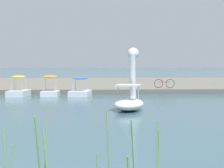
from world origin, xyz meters
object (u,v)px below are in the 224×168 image
at_px(swan_boat, 130,96).
at_px(pedal_boat_orange, 50,90).
at_px(pedal_boat_blue, 80,90).
at_px(bicycle_parked, 164,83).
at_px(pedal_boat_yellow, 19,91).

xyz_separation_m(swan_boat, pedal_boat_orange, (-5.23, 9.27, -0.25)).
relative_size(pedal_boat_blue, bicycle_parked, 1.47).
xyz_separation_m(pedal_boat_blue, pedal_boat_orange, (-2.28, 0.16, 0.06)).
height_order(swan_boat, pedal_boat_orange, swan_boat).
relative_size(pedal_boat_blue, pedal_boat_orange, 1.23).
distance_m(swan_boat, bicycle_parked, 12.81).
height_order(pedal_boat_blue, pedal_boat_yellow, pedal_boat_yellow).
distance_m(pedal_boat_orange, pedal_boat_yellow, 2.36).
height_order(pedal_boat_orange, bicycle_parked, pedal_boat_orange).
distance_m(swan_boat, pedal_boat_yellow, 11.78).
bearing_deg(swan_boat, pedal_boat_yellow, 130.03).
height_order(swan_boat, bicycle_parked, swan_boat).
relative_size(swan_boat, pedal_boat_orange, 1.61).
xyz_separation_m(swan_boat, pedal_boat_blue, (-2.95, 9.10, -0.31)).
bearing_deg(pedal_boat_orange, pedal_boat_blue, -4.11).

